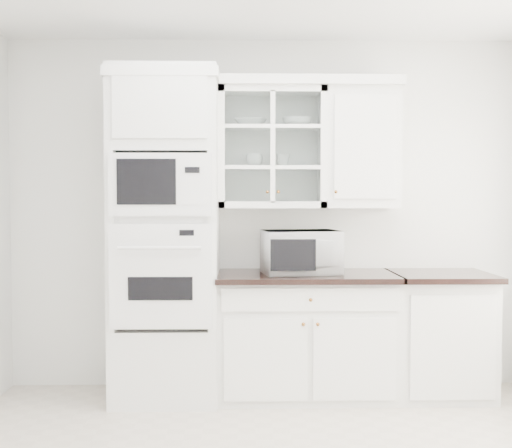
{
  "coord_description": "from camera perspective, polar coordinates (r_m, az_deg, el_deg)",
  "views": [
    {
      "loc": [
        -0.19,
        -3.27,
        1.48
      ],
      "look_at": [
        -0.1,
        1.05,
        1.3
      ],
      "focal_mm": 45.0,
      "sensor_mm": 36.0,
      "label": 1
    }
  ],
  "objects": [
    {
      "name": "oven_column",
      "position": [
        4.73,
        -7.99,
        -1.03
      ],
      "size": [
        0.76,
        0.68,
        2.4
      ],
      "color": "white",
      "rests_on": "ground"
    },
    {
      "name": "base_cabinet_run",
      "position": [
        4.85,
        4.46,
        -9.73
      ],
      "size": [
        1.32,
        0.67,
        0.92
      ],
      "color": "white",
      "rests_on": "ground"
    },
    {
      "name": "upper_cabinet_glass",
      "position": [
        4.87,
        1.41,
        6.74
      ],
      "size": [
        0.8,
        0.33,
        0.9
      ],
      "color": "white",
      "rests_on": "room_shell"
    },
    {
      "name": "extra_base_cabinet",
      "position": [
        5.05,
        16.0,
        -9.34
      ],
      "size": [
        0.72,
        0.67,
        0.92
      ],
      "color": "white",
      "rests_on": "ground"
    },
    {
      "name": "upper_cabinet_solid",
      "position": [
        4.95,
        9.3,
        6.65
      ],
      "size": [
        0.55,
        0.33,
        0.9
      ],
      "primitive_type": "cube",
      "color": "white",
      "rests_on": "room_shell"
    },
    {
      "name": "cup_a",
      "position": [
        4.87,
        -0.16,
        5.68
      ],
      "size": [
        0.14,
        0.14,
        0.1
      ],
      "primitive_type": "imported",
      "rotation": [
        0.0,
        0.0,
        0.14
      ],
      "color": "white",
      "rests_on": "upper_cabinet_glass"
    },
    {
      "name": "crown_molding",
      "position": [
        4.91,
        0.18,
        12.43
      ],
      "size": [
        2.14,
        0.38,
        0.07
      ],
      "primitive_type": "cube",
      "color": "white",
      "rests_on": "room_shell"
    },
    {
      "name": "cup_b",
      "position": [
        4.87,
        2.45,
        5.66
      ],
      "size": [
        0.11,
        0.11,
        0.1
      ],
      "primitive_type": "imported",
      "rotation": [
        0.0,
        0.0,
        0.03
      ],
      "color": "white",
      "rests_on": "upper_cabinet_glass"
    },
    {
      "name": "countertop_microwave",
      "position": [
        4.73,
        3.97,
        -2.49
      ],
      "size": [
        0.61,
        0.53,
        0.32
      ],
      "primitive_type": "imported",
      "rotation": [
        0.0,
        0.0,
        3.29
      ],
      "color": "white",
      "rests_on": "base_cabinet_run"
    },
    {
      "name": "room_shell",
      "position": [
        3.72,
        1.74,
        7.0
      ],
      "size": [
        4.0,
        3.5,
        2.7
      ],
      "color": "white",
      "rests_on": "ground"
    },
    {
      "name": "bowl_a",
      "position": [
        4.89,
        -0.5,
        8.97
      ],
      "size": [
        0.28,
        0.28,
        0.06
      ],
      "primitive_type": "imported",
      "rotation": [
        0.0,
        0.0,
        -0.14
      ],
      "color": "white",
      "rests_on": "upper_cabinet_glass"
    },
    {
      "name": "bowl_b",
      "position": [
        4.9,
        3.69,
        9.0
      ],
      "size": [
        0.23,
        0.23,
        0.07
      ],
      "primitive_type": "imported",
      "rotation": [
        0.0,
        0.0,
        -0.04
      ],
      "color": "white",
      "rests_on": "upper_cabinet_glass"
    }
  ]
}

